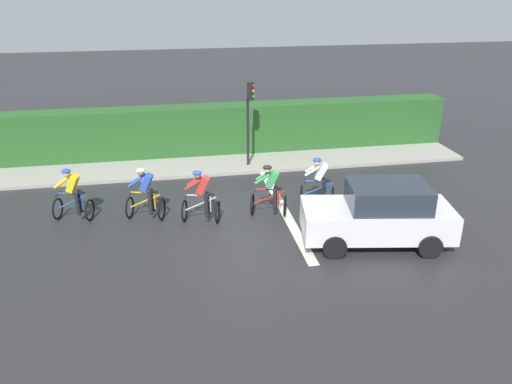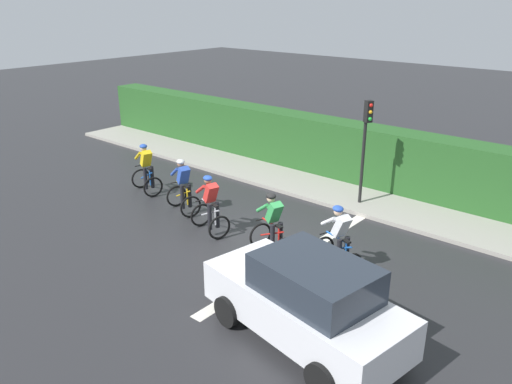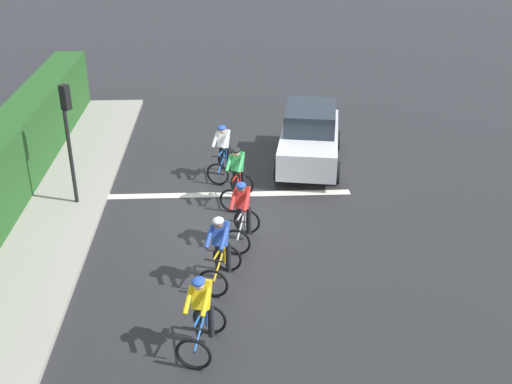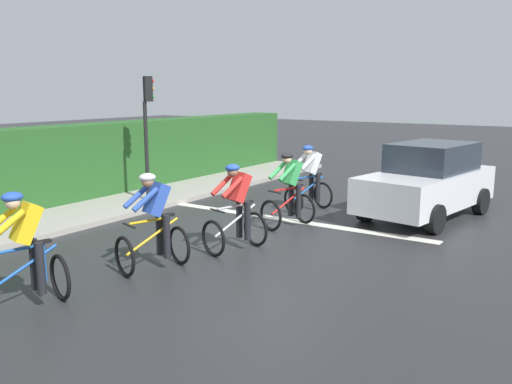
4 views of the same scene
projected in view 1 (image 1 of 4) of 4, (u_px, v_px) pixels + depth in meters
name	position (u px, v px, depth m)	size (l,w,h in m)	color
ground_plane	(246.00, 212.00, 15.99)	(80.00, 80.00, 0.00)	#28282B
sidewalk_kerb	(177.00, 165.00, 19.86)	(2.80, 23.07, 0.12)	#9E998E
stone_wall_low	(176.00, 152.00, 20.58)	(0.44, 23.07, 0.61)	tan
hedge_wall	(175.00, 132.00, 20.56)	(1.10, 23.07, 2.08)	#265623
road_marking_stop_line	(284.00, 209.00, 16.19)	(7.00, 0.30, 0.01)	silver
cyclist_lead	(73.00, 196.00, 15.21)	(0.94, 1.22, 1.66)	black
cyclist_second	(146.00, 195.00, 15.27)	(0.97, 1.23, 1.66)	black
cyclist_mid	(201.00, 198.00, 15.08)	(0.94, 1.22, 1.66)	black
cyclist_fourth	(270.00, 192.00, 15.50)	(0.96, 1.23, 1.66)	black
cyclist_trailing	(319.00, 183.00, 16.12)	(0.98, 1.24, 1.66)	black
car_white	(379.00, 214.00, 13.85)	(2.39, 4.33, 1.76)	silver
traffic_light_near_crossing	(249.00, 112.00, 18.85)	(0.27, 0.29, 3.34)	black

